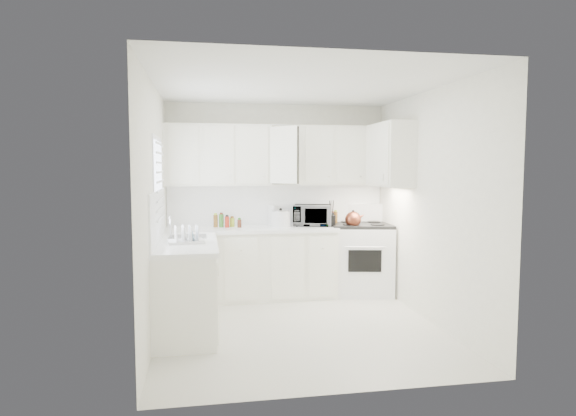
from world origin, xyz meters
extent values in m
plane|color=silver|center=(0.00, 0.00, 0.00)|extent=(3.20, 3.20, 0.00)
plane|color=white|center=(0.00, 0.00, 2.60)|extent=(3.20, 3.20, 0.00)
plane|color=white|center=(0.00, 1.60, 1.30)|extent=(3.00, 0.00, 3.00)
plane|color=white|center=(0.00, -1.60, 1.30)|extent=(3.00, 0.00, 3.00)
plane|color=white|center=(-1.50, 0.00, 1.30)|extent=(0.00, 3.20, 3.20)
plane|color=white|center=(1.50, 0.00, 1.30)|extent=(0.00, 3.20, 3.20)
cube|color=white|center=(-0.39, 1.29, 0.93)|extent=(2.24, 0.64, 0.05)
cube|color=white|center=(-1.19, 0.20, 0.93)|extent=(0.64, 1.62, 0.05)
cube|color=white|center=(0.00, 1.59, 1.23)|extent=(2.98, 0.02, 0.55)
cube|color=white|center=(-1.49, 0.20, 1.23)|extent=(0.02, 1.60, 0.55)
imported|color=gray|center=(0.45, 1.35, 1.12)|extent=(0.57, 0.41, 0.35)
cylinder|color=white|center=(-0.08, 1.52, 1.08)|extent=(0.12, 0.12, 0.27)
cylinder|color=brown|center=(-0.85, 1.42, 1.02)|extent=(0.06, 0.06, 0.13)
cylinder|color=#357627|center=(-0.78, 1.33, 1.02)|extent=(0.06, 0.06, 0.13)
cylinder|color=#AE2A17|center=(-0.70, 1.42, 1.02)|extent=(0.06, 0.06, 0.13)
cylinder|color=#B2D131|center=(-0.62, 1.33, 1.02)|extent=(0.06, 0.06, 0.13)
cylinder|color=#5C2C1A|center=(-0.55, 1.42, 1.02)|extent=(0.06, 0.06, 0.13)
cylinder|color=#AE2A17|center=(0.58, 1.46, 1.05)|extent=(0.06, 0.06, 0.19)
cylinder|color=#B2D131|center=(0.64, 1.40, 1.05)|extent=(0.06, 0.06, 0.19)
cylinder|color=#5C2C1A|center=(0.69, 1.46, 1.05)|extent=(0.06, 0.06, 0.19)
cylinder|color=black|center=(0.74, 1.40, 1.05)|extent=(0.06, 0.06, 0.19)
cylinder|color=brown|center=(0.80, 1.46, 1.05)|extent=(0.06, 0.06, 0.19)
camera|label=1|loc=(-1.01, -5.11, 1.74)|focal=30.55mm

